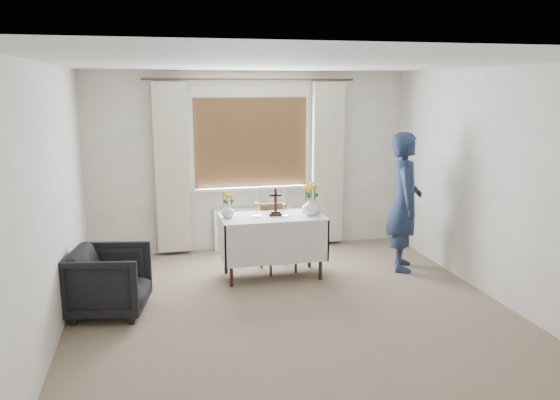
% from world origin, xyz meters
% --- Properties ---
extents(ground, '(5.00, 5.00, 0.00)m').
position_xyz_m(ground, '(0.00, 0.00, 0.00)').
color(ground, '#87745D').
rests_on(ground, ground).
extents(altar_table, '(1.24, 0.64, 0.76)m').
position_xyz_m(altar_table, '(0.03, 1.21, 0.38)').
color(altar_table, white).
rests_on(altar_table, ground).
extents(wooden_chair, '(0.45, 0.45, 0.85)m').
position_xyz_m(wooden_chair, '(0.15, 1.41, 0.42)').
color(wooden_chair, brown).
rests_on(wooden_chair, ground).
extents(armchair, '(0.87, 0.86, 0.69)m').
position_xyz_m(armchair, '(-1.82, 0.51, 0.34)').
color(armchair, black).
rests_on(armchair, ground).
extents(person, '(0.61, 0.74, 1.74)m').
position_xyz_m(person, '(1.71, 1.14, 0.87)').
color(person, navy).
rests_on(person, ground).
extents(radiator, '(1.10, 0.10, 0.60)m').
position_xyz_m(radiator, '(0.00, 2.42, 0.30)').
color(radiator, white).
rests_on(radiator, ground).
extents(wooden_cross, '(0.17, 0.12, 0.33)m').
position_xyz_m(wooden_cross, '(0.07, 1.23, 0.93)').
color(wooden_cross, black).
rests_on(wooden_cross, altar_table).
extents(candlestick_left, '(0.12, 0.12, 0.35)m').
position_xyz_m(candlestick_left, '(-0.15, 1.24, 0.94)').
color(candlestick_left, silver).
rests_on(candlestick_left, altar_table).
extents(candlestick_right, '(0.09, 0.09, 0.31)m').
position_xyz_m(candlestick_right, '(0.17, 1.18, 0.92)').
color(candlestick_right, silver).
rests_on(candlestick_right, altar_table).
extents(flower_vase_left, '(0.18, 0.18, 0.17)m').
position_xyz_m(flower_vase_left, '(-0.50, 1.26, 0.85)').
color(flower_vase_left, white).
rests_on(flower_vase_left, altar_table).
extents(flower_vase_right, '(0.25, 0.25, 0.21)m').
position_xyz_m(flower_vase_right, '(0.49, 1.15, 0.87)').
color(flower_vase_right, white).
rests_on(flower_vase_right, altar_table).
extents(wicker_basket, '(0.26, 0.26, 0.08)m').
position_xyz_m(wicker_basket, '(0.53, 1.29, 0.80)').
color(wicker_basket, brown).
rests_on(wicker_basket, altar_table).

